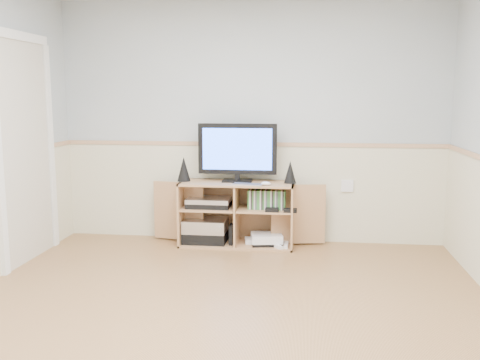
% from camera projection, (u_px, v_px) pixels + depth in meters
% --- Properties ---
extents(room, '(4.04, 4.54, 2.54)m').
position_uv_depth(room, '(208.00, 143.00, 3.46)').
color(room, '#AD824D').
rests_on(room, ground).
extents(media_cabinet, '(1.80, 0.43, 0.65)m').
position_uv_depth(media_cabinet, '(238.00, 212.00, 5.50)').
color(media_cabinet, tan).
rests_on(media_cabinet, floor).
extents(monitor, '(0.80, 0.18, 0.59)m').
position_uv_depth(monitor, '(237.00, 151.00, 5.40)').
color(monitor, black).
rests_on(monitor, media_cabinet).
extents(speaker_left, '(0.13, 0.13, 0.25)m').
position_uv_depth(speaker_left, '(184.00, 169.00, 5.47)').
color(speaker_left, black).
rests_on(speaker_left, media_cabinet).
extents(speaker_right, '(0.12, 0.12, 0.22)m').
position_uv_depth(speaker_right, '(290.00, 172.00, 5.34)').
color(speaker_right, black).
rests_on(speaker_right, media_cabinet).
extents(keyboard, '(0.31, 0.17, 0.01)m').
position_uv_depth(keyboard, '(248.00, 184.00, 5.25)').
color(keyboard, silver).
rests_on(keyboard, media_cabinet).
extents(mouse, '(0.10, 0.08, 0.04)m').
position_uv_depth(mouse, '(266.00, 183.00, 5.22)').
color(mouse, white).
rests_on(mouse, media_cabinet).
extents(av_components, '(0.52, 0.33, 0.47)m').
position_uv_depth(av_components, '(207.00, 223.00, 5.51)').
color(av_components, black).
rests_on(av_components, media_cabinet).
extents(game_consoles, '(0.46, 0.31, 0.11)m').
position_uv_depth(game_consoles, '(266.00, 239.00, 5.44)').
color(game_consoles, white).
rests_on(game_consoles, media_cabinet).
extents(game_cases, '(0.38, 0.13, 0.19)m').
position_uv_depth(game_cases, '(267.00, 199.00, 5.37)').
color(game_cases, '#3F8C3F').
rests_on(game_cases, media_cabinet).
extents(wall_outlet, '(0.12, 0.03, 0.12)m').
position_uv_depth(wall_outlet, '(347.00, 186.00, 5.49)').
color(wall_outlet, white).
rests_on(wall_outlet, wall_back).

